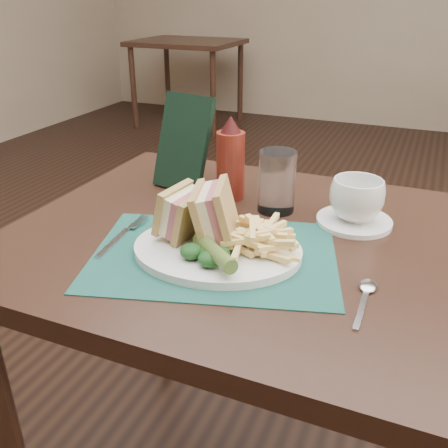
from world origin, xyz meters
name	(u,v)px	position (x,y,z in m)	size (l,w,h in m)	color
floor	(293,368)	(0.00, 0.00, 0.00)	(7.00, 7.00, 0.00)	black
wall_back	(397,127)	(0.00, 3.50, 0.00)	(6.00, 6.00, 0.00)	tan
table_main	(243,380)	(0.00, -0.50, 0.38)	(0.90, 0.75, 0.75)	black
table_bg_left	(188,83)	(-1.83, 2.86, 0.38)	(0.90, 0.75, 0.75)	black
placemat	(214,255)	(-0.02, -0.61, 0.75)	(0.43, 0.31, 0.00)	#174C41
plate	(217,250)	(-0.02, -0.60, 0.76)	(0.30, 0.24, 0.01)	white
sandwich_half_a	(173,210)	(-0.11, -0.59, 0.81)	(0.06, 0.09, 0.08)	tan
sandwich_half_b	(203,212)	(-0.05, -0.59, 0.82)	(0.06, 0.11, 0.10)	tan
kale_garnish	(208,252)	(-0.01, -0.65, 0.78)	(0.11, 0.08, 0.03)	#153B18
pickle_spear	(214,252)	(0.00, -0.66, 0.79)	(0.03, 0.03, 0.12)	#496325
fries_pile	(263,234)	(0.06, -0.58, 0.80)	(0.18, 0.20, 0.06)	#FAD77D
fork	(122,234)	(-0.21, -0.61, 0.76)	(0.03, 0.17, 0.01)	silver
spoon	(364,300)	(0.25, -0.65, 0.76)	(0.03, 0.15, 0.01)	silver
saucer	(354,221)	(0.19, -0.38, 0.76)	(0.15, 0.15, 0.01)	white
coffee_cup	(357,200)	(0.19, -0.38, 0.80)	(0.11, 0.11, 0.08)	white
drinking_glass	(277,182)	(0.02, -0.38, 0.81)	(0.08, 0.08, 0.13)	white
ketchup_bottle	(231,158)	(-0.10, -0.35, 0.84)	(0.06, 0.06, 0.19)	#611A10
check_presenter	(183,143)	(-0.22, -0.33, 0.86)	(0.13, 0.01, 0.22)	black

